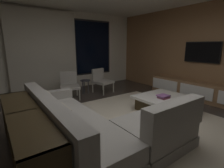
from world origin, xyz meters
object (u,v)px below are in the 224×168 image
Objects in this scene: sectional_couch at (93,127)px; accent_chair_by_curtain at (69,84)px; media_console at (201,92)px; console_table_behind_couch at (26,134)px; accent_chair_near_window at (101,79)px; mounted_tv at (202,52)px; side_stool at (85,83)px; book_stack_on_coffee_table at (164,96)px; coffee_table at (165,104)px.

accent_chair_by_curtain is (0.64, 2.54, 0.14)m from sectional_couch.
console_table_behind_couch reaches higher than media_console.
sectional_couch is at bearing -124.56° from accent_chair_near_window.
mounted_tv is (0.18, 0.20, 1.10)m from media_console.
console_table_behind_couch is (-2.13, -2.51, 0.05)m from side_stool.
side_stool reaches higher than book_stack_on_coffee_table.
media_console is (2.37, -2.51, -0.12)m from side_stool.
media_console reaches higher than side_stool.
coffee_table is 1.49× the size of accent_chair_near_window.
mounted_tv reaches higher than console_table_behind_couch.
mounted_tv reaches higher than sectional_couch.
accent_chair_near_window is 3.13m from mounted_tv.
book_stack_on_coffee_table is at bearing -175.17° from mounted_tv.
media_console is at bearing 2.15° from sectional_couch.
accent_chair_by_curtain reaches higher than console_table_behind_couch.
book_stack_on_coffee_table is 0.66× the size of side_stool.
media_console reaches higher than book_stack_on_coffee_table.
coffee_table is 2.52× the size of side_stool.
accent_chair_near_window is 1.00× the size of accent_chair_by_curtain.
accent_chair_by_curtain is 2.87m from console_table_behind_couch.
accent_chair_near_window is at bearing 97.15° from coffee_table.
accent_chair_by_curtain reaches higher than coffee_table.
mounted_tv is (1.82, 0.15, 0.95)m from book_stack_on_coffee_table.
sectional_couch is at bearing -174.96° from mounted_tv.
mounted_tv is (1.71, 0.13, 1.16)m from coffee_table.
side_stool is 3.58m from mounted_tv.
side_stool reaches higher than coffee_table.
sectional_couch is 5.43× the size of side_stool.
accent_chair_by_curtain is at bearing 75.86° from sectional_couch.
book_stack_on_coffee_table is at bearing -61.04° from accent_chair_by_curtain.
media_console is at bearing -132.48° from mounted_tv.
sectional_couch is 2.16× the size of coffee_table.
console_table_behind_couch is (-2.97, -0.07, 0.23)m from coffee_table.
coffee_table is 1.15× the size of mounted_tv.
accent_chair_near_window reaches higher than coffee_table.
mounted_tv reaches higher than media_console.
accent_chair_near_window is at bearing -8.81° from side_stool.
sectional_couch is 1.19× the size of console_table_behind_couch.
accent_chair_by_curtain is at bearing 144.71° from mounted_tv.
book_stack_on_coffee_table is 0.39× the size of accent_chair_by_curtain.
accent_chair_near_window is 1.12m from accent_chair_by_curtain.
mounted_tv reaches higher than coffee_table.
coffee_table is (2.06, 0.20, -0.10)m from sectional_couch.
sectional_couch is at bearing -174.42° from coffee_table.
coffee_table is at bearing 1.35° from console_table_behind_couch.
console_table_behind_couch is (-1.55, -2.41, -0.01)m from accent_chair_by_curtain.
accent_chair_by_curtain is 1.70× the size of side_stool.
sectional_couch is 3.59m from media_console.
sectional_couch reaches higher than console_table_behind_couch.
book_stack_on_coffee_table is at bearing -73.37° from side_stool.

